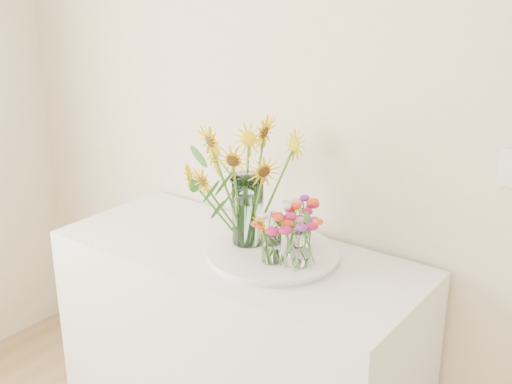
% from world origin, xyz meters
% --- Properties ---
extents(counter, '(1.40, 0.60, 0.90)m').
position_xyz_m(counter, '(-0.48, 1.93, 0.45)').
color(counter, white).
rests_on(counter, ground_plane).
extents(tray, '(0.45, 0.45, 0.02)m').
position_xyz_m(tray, '(-0.34, 1.96, 0.91)').
color(tray, white).
rests_on(tray, counter).
extents(mason_jar, '(0.12, 0.12, 0.27)m').
position_xyz_m(mason_jar, '(-0.45, 1.96, 1.06)').
color(mason_jar, '#A3D2D8').
rests_on(mason_jar, tray).
extents(sunflower_bouquet, '(0.74, 0.74, 0.50)m').
position_xyz_m(sunflower_bouquet, '(-0.45, 1.96, 1.17)').
color(sunflower_bouquet, '#E6BC04').
rests_on(sunflower_bouquet, tray).
extents(small_vase_a, '(0.09, 0.09, 0.11)m').
position_xyz_m(small_vase_a, '(-0.29, 1.88, 0.98)').
color(small_vase_a, white).
rests_on(small_vase_a, tray).
extents(wildflower_posy_a, '(0.19, 0.19, 0.20)m').
position_xyz_m(wildflower_posy_a, '(-0.29, 1.88, 1.03)').
color(wildflower_posy_a, red).
rests_on(wildflower_posy_a, tray).
extents(small_vase_b, '(0.11, 0.11, 0.13)m').
position_xyz_m(small_vase_b, '(-0.20, 1.91, 0.99)').
color(small_vase_b, white).
rests_on(small_vase_b, tray).
extents(wildflower_posy_b, '(0.22, 0.22, 0.22)m').
position_xyz_m(wildflower_posy_b, '(-0.20, 1.91, 1.03)').
color(wildflower_posy_b, red).
rests_on(wildflower_posy_b, tray).
extents(small_vase_c, '(0.09, 0.09, 0.12)m').
position_xyz_m(small_vase_c, '(-0.26, 2.02, 0.99)').
color(small_vase_c, white).
rests_on(small_vase_c, tray).
extents(wildflower_posy_c, '(0.18, 0.18, 0.21)m').
position_xyz_m(wildflower_posy_c, '(-0.26, 2.02, 1.03)').
color(wildflower_posy_c, red).
rests_on(wildflower_posy_c, tray).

